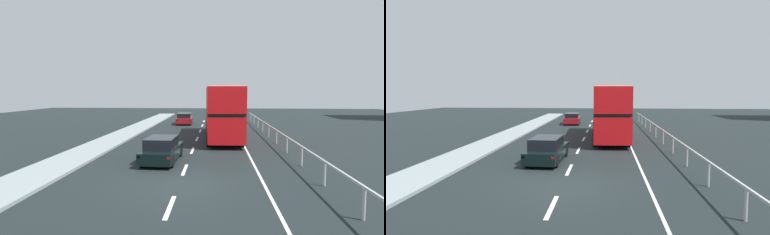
% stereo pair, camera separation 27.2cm
% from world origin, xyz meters
% --- Properties ---
extents(ground_plane, '(73.92, 120.00, 0.10)m').
position_xyz_m(ground_plane, '(0.00, 0.00, -0.05)').
color(ground_plane, black).
extents(near_sidewalk_kerb, '(2.54, 80.00, 0.14)m').
position_xyz_m(near_sidewalk_kerb, '(-6.60, 0.00, 0.07)').
color(near_sidewalk_kerb, gray).
rests_on(near_sidewalk_kerb, ground).
extents(lane_paint_markings, '(3.69, 46.00, 0.01)m').
position_xyz_m(lane_paint_markings, '(2.25, 8.52, 0.00)').
color(lane_paint_markings, silver).
rests_on(lane_paint_markings, ground).
extents(bridge_side_railing, '(0.10, 42.00, 1.05)m').
position_xyz_m(bridge_side_railing, '(5.98, 9.00, 0.85)').
color(bridge_side_railing, '#ADB0AD').
rests_on(bridge_side_railing, ground).
extents(double_decker_bus_red, '(2.99, 11.44, 4.31)m').
position_xyz_m(double_decker_bus_red, '(2.04, 13.44, 2.31)').
color(double_decker_bus_red, red).
rests_on(double_decker_bus_red, ground).
extents(hatchback_car_near, '(1.90, 4.33, 1.37)m').
position_xyz_m(hatchback_car_near, '(-1.44, 4.33, 0.66)').
color(hatchback_car_near, black).
rests_on(hatchback_car_near, ground).
extents(sedan_car_ahead, '(1.95, 4.46, 1.30)m').
position_xyz_m(sedan_car_ahead, '(-2.21, 24.70, 0.63)').
color(sedan_car_ahead, maroon).
rests_on(sedan_car_ahead, ground).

